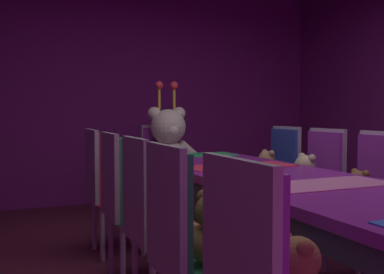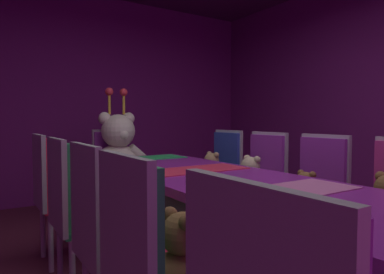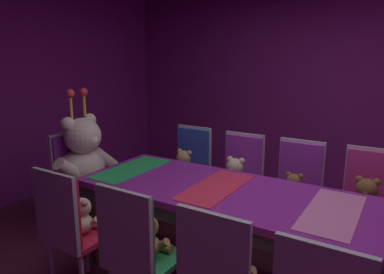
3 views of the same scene
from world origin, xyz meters
TOP-DOWN VIEW (x-y plane):
  - wall_back at (0.00, 3.20)m, footprint 5.20×0.12m
  - wall_right at (2.60, 0.00)m, footprint 0.12×6.40m
  - banquet_table at (0.00, -0.00)m, footprint 0.90×3.01m
  - teddy_left_2 at (-0.66, -0.02)m, footprint 0.23×0.30m
  - chair_left_3 at (-0.81, 0.56)m, footprint 0.42×0.41m
  - teddy_left_3 at (-0.67, 0.56)m, footprint 0.23×0.30m
  - chair_left_4 at (-0.81, 1.16)m, footprint 0.42×0.41m
  - teddy_left_4 at (-0.67, 1.16)m, footprint 0.23×0.29m
  - chair_right_1 at (0.84, -0.55)m, footprint 0.42×0.41m
  - teddy_right_1 at (0.69, -0.55)m, footprint 0.27×0.35m
  - chair_right_2 at (0.82, 0.02)m, footprint 0.42×0.41m
  - teddy_right_2 at (0.67, 0.02)m, footprint 0.22×0.29m
  - chair_right_3 at (0.81, 0.58)m, footprint 0.42×0.41m
  - teddy_right_3 at (0.66, 0.58)m, footprint 0.27×0.35m
  - chair_right_4 at (0.84, 1.18)m, footprint 0.42×0.41m
  - teddy_right_4 at (0.70, 1.18)m, footprint 0.26×0.33m
  - throne_chair at (0.00, 2.05)m, footprint 0.41×0.42m
  - king_teddy_bear at (0.00, 1.88)m, footprint 0.75×0.58m

SIDE VIEW (x-z plane):
  - teddy_right_2 at x=0.67m, z-range 0.44..0.71m
  - teddy_left_4 at x=-0.67m, z-range 0.44..0.71m
  - teddy_left_2 at x=-0.66m, z-range 0.44..0.72m
  - teddy_left_3 at x=-0.67m, z-range 0.44..0.72m
  - teddy_right_4 at x=0.70m, z-range 0.44..0.75m
  - chair_left_3 at x=-0.81m, z-range 0.10..1.09m
  - chair_left_4 at x=-0.81m, z-range 0.10..1.09m
  - chair_right_1 at x=0.84m, z-range 0.10..1.09m
  - chair_right_2 at x=0.82m, z-range 0.10..1.09m
  - chair_right_3 at x=0.81m, z-range 0.10..1.09m
  - chair_right_4 at x=0.84m, z-range 0.10..1.09m
  - throne_chair at x=0.00m, z-range 0.10..1.09m
  - teddy_right_1 at x=0.69m, z-range 0.43..0.77m
  - teddy_right_3 at x=0.66m, z-range 0.43..0.77m
  - banquet_table at x=0.00m, z-range 0.28..1.03m
  - king_teddy_bear at x=0.00m, z-range 0.28..1.25m
  - wall_back at x=0.00m, z-range 0.00..2.80m
  - wall_right at x=2.60m, z-range 0.00..2.80m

